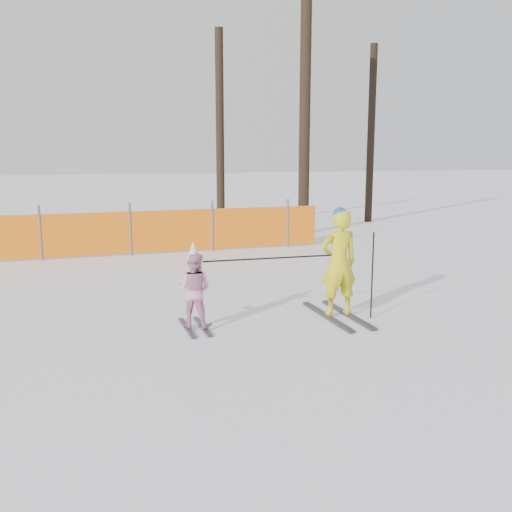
{
  "coord_description": "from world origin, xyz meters",
  "views": [
    {
      "loc": [
        -2.47,
        -6.89,
        2.42
      ],
      "look_at": [
        0.0,
        0.5,
        1.0
      ],
      "focal_mm": 40.0,
      "sensor_mm": 36.0,
      "label": 1
    }
  ],
  "objects": [
    {
      "name": "ground",
      "position": [
        0.0,
        0.0,
        0.0
      ],
      "size": [
        120.0,
        120.0,
        0.0
      ],
      "primitive_type": "plane",
      "color": "white",
      "rests_on": "ground"
    },
    {
      "name": "adult",
      "position": [
        1.29,
        0.52,
        0.81
      ],
      "size": [
        0.58,
        1.6,
        1.64
      ],
      "color": "black",
      "rests_on": "ground"
    },
    {
      "name": "child",
      "position": [
        -0.86,
        0.63,
        0.56
      ],
      "size": [
        0.64,
        0.93,
        1.23
      ],
      "color": "black",
      "rests_on": "ground"
    },
    {
      "name": "ski_poles",
      "position": [
        0.83,
        0.47,
        0.82
      ],
      "size": [
        2.48,
        0.33,
        1.28
      ],
      "color": "black",
      "rests_on": "ground"
    },
    {
      "name": "safety_fence",
      "position": [
        -3.7,
        6.75,
        0.56
      ],
      "size": [
        14.8,
        0.06,
        1.25
      ],
      "color": "#595960",
      "rests_on": "ground"
    },
    {
      "name": "tree_trunks",
      "position": [
        4.61,
        10.05,
        3.29
      ],
      "size": [
        5.59,
        2.55,
        7.07
      ],
      "color": "black",
      "rests_on": "ground"
    }
  ]
}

